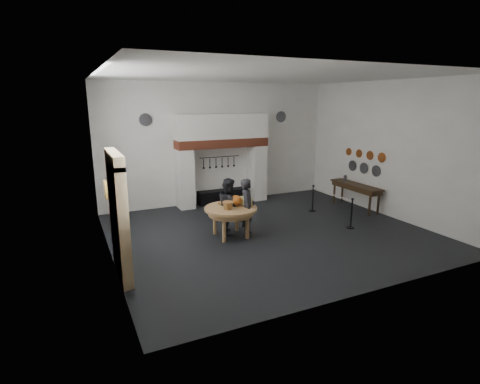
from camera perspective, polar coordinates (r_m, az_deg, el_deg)
name	(u,v)px	position (r m, az deg, el deg)	size (l,w,h in m)	color
floor	(269,232)	(11.30, 4.50, -6.16)	(9.00, 8.00, 0.02)	black
ceiling	(273,76)	(10.64, 4.98, 17.26)	(9.00, 8.00, 0.02)	silver
wall_back	(219,144)	(14.32, -3.28, 7.38)	(9.00, 0.02, 4.50)	white
wall_front	(375,187)	(7.60, 19.82, 0.79)	(9.00, 0.02, 4.50)	white
wall_left	(105,170)	(9.39, -19.93, 3.15)	(0.02, 8.00, 4.50)	white
wall_right	(388,149)	(13.53, 21.62, 6.06)	(0.02, 8.00, 4.50)	white
chimney_pier_left	(185,179)	(13.70, -8.40, 1.98)	(0.55, 0.70, 2.15)	silver
chimney_pier_right	(257,172)	(14.80, 2.61, 2.99)	(0.55, 0.70, 2.15)	silver
hearth_brick_band	(222,143)	(13.99, -2.74, 7.48)	(3.50, 0.72, 0.32)	#9E442B
chimney_hood	(222,126)	(13.94, -2.77, 9.97)	(3.50, 0.70, 0.90)	silver
iron_range	(222,196)	(14.43, -2.75, -0.65)	(1.90, 0.45, 0.50)	black
utensil_rail	(220,157)	(14.31, -3.13, 5.36)	(0.02, 0.02, 1.60)	black
door_recess	(115,222)	(8.66, -18.54, -4.43)	(0.04, 1.10, 2.50)	black
door_jamb_near	(124,229)	(7.99, -17.31, -5.48)	(0.22, 0.30, 2.60)	tan
door_jamb_far	(115,211)	(9.32, -18.54, -2.82)	(0.22, 0.30, 2.60)	tan
door_lintel	(114,159)	(8.35, -18.66, 4.80)	(0.22, 1.70, 0.30)	tan
wall_plaque	(106,190)	(10.30, -19.79, 0.35)	(0.05, 0.34, 0.44)	gold
work_table	(231,208)	(10.71, -1.42, -2.53)	(1.51, 1.51, 0.07)	tan
pumpkin	(236,200)	(10.82, -0.67, -1.30)	(0.36, 0.36, 0.31)	#CC6A1C
cheese_block_big	(247,202)	(10.83, 1.10, -1.49)	(0.22, 0.22, 0.24)	#D5D47F
cheese_block_small	(242,200)	(11.08, 0.33, -1.23)	(0.18, 0.18, 0.20)	#F2F190
wicker_basket	(228,206)	(10.48, -1.85, -2.07)	(0.32, 0.32, 0.22)	brown
bread_loaf	(223,203)	(10.95, -2.64, -1.62)	(0.31, 0.18, 0.13)	#A17939
visitor_near	(247,207)	(10.79, 1.11, -2.35)	(0.62, 0.41, 1.70)	#222227
visitor_far	(229,206)	(10.99, -1.68, -2.15)	(0.81, 0.63, 1.66)	black
side_table	(356,185)	(14.15, 17.26, 1.02)	(0.55, 2.20, 0.06)	#332212
pewter_jug	(345,178)	(14.56, 15.73, 2.04)	(0.12, 0.12, 0.22)	#4C4D51
copper_pan_a	(382,158)	(13.68, 20.79, 4.93)	(0.34, 0.34, 0.03)	#C6662D
copper_pan_b	(370,155)	(14.07, 19.19, 5.29)	(0.32, 0.32, 0.03)	#C6662D
copper_pan_c	(359,153)	(14.46, 17.69, 5.62)	(0.30, 0.30, 0.03)	#C6662D
copper_pan_d	(349,152)	(14.87, 16.26, 5.92)	(0.28, 0.28, 0.03)	#C6662D
pewter_plate_left	(376,171)	(13.90, 20.03, 3.03)	(0.40, 0.40, 0.03)	#4C4C51
pewter_plate_mid	(364,168)	(14.32, 18.35, 3.46)	(0.40, 0.40, 0.03)	#4C4C51
pewter_plate_right	(352,166)	(14.75, 16.76, 3.87)	(0.40, 0.40, 0.03)	#4C4C51
pewter_plate_back_left	(146,120)	(13.44, -14.20, 10.63)	(0.44, 0.44, 0.03)	#4C4C51
pewter_plate_back_right	(281,117)	(15.42, 6.27, 11.32)	(0.44, 0.44, 0.03)	#4C4C51
barrier_post_near	(351,214)	(12.01, 16.63, -3.23)	(0.05, 0.05, 0.90)	black
barrier_post_far	(313,199)	(13.50, 11.04, -1.03)	(0.05, 0.05, 0.90)	black
barrier_rope	(331,194)	(12.64, 13.77, -0.33)	(0.04, 0.04, 2.00)	silver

